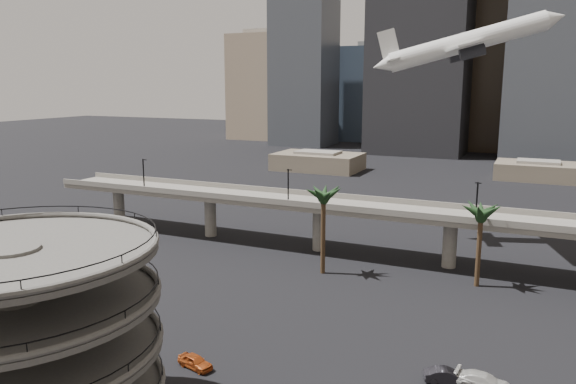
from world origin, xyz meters
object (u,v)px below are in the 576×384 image
at_px(car_a, 195,362).
at_px(car_c, 484,382).
at_px(airborne_jet, 466,43).
at_px(parking_ramp, 18,326).
at_px(car_b, 446,376).
at_px(overpass, 382,215).

relative_size(car_a, car_c, 0.76).
bearing_deg(car_c, airborne_jet, 16.15).
distance_m(parking_ramp, car_c, 41.39).
distance_m(parking_ramp, car_b, 38.61).
height_order(overpass, car_b, overpass).
relative_size(car_a, car_b, 0.94).
bearing_deg(parking_ramp, car_a, 69.58).
relative_size(car_b, car_c, 0.81).
xyz_separation_m(overpass, car_a, (-7.24, -43.53, -6.65)).
relative_size(parking_ramp, airborne_jet, 0.68).
distance_m(parking_ramp, overpass, 60.46).
bearing_deg(airborne_jet, parking_ramp, -124.12).
distance_m(airborne_jet, car_b, 63.93).
distance_m(airborne_jet, car_a, 72.12).
bearing_deg(car_c, overpass, 34.11).
height_order(car_a, car_c, car_c).
xyz_separation_m(parking_ramp, car_a, (5.76, 15.47, -9.15)).
bearing_deg(overpass, parking_ramp, -102.43).
bearing_deg(car_a, car_c, -59.99).
relative_size(airborne_jet, car_b, 7.55).
height_order(car_b, car_c, car_c).
relative_size(overpass, airborne_jet, 4.01).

